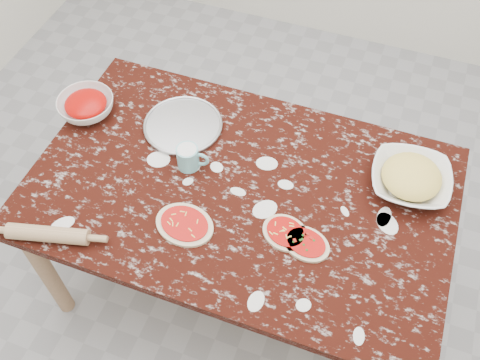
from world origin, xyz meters
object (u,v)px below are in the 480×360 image
at_px(sauce_bowl, 86,106).
at_px(flour_mug, 189,157).
at_px(cheese_bowl, 410,180).
at_px(rolling_pin, 48,234).
at_px(worktable, 240,200).
at_px(pizza_tray, 183,126).

height_order(sauce_bowl, flour_mug, flour_mug).
bearing_deg(flour_mug, cheese_bowl, 13.52).
bearing_deg(flour_mug, rolling_pin, -125.31).
height_order(worktable, rolling_pin, rolling_pin).
relative_size(sauce_bowl, rolling_pin, 0.81).
distance_m(pizza_tray, flour_mug, 0.21).
bearing_deg(flour_mug, pizza_tray, 120.97).
relative_size(cheese_bowl, rolling_pin, 1.02).
bearing_deg(cheese_bowl, rolling_pin, -149.85).
bearing_deg(pizza_tray, sauce_bowl, -171.35).
relative_size(worktable, rolling_pin, 5.50).
relative_size(worktable, pizza_tray, 5.01).
xyz_separation_m(pizza_tray, cheese_bowl, (0.93, 0.02, 0.03)).
xyz_separation_m(cheese_bowl, rolling_pin, (-1.15, -0.67, -0.01)).
bearing_deg(flour_mug, worktable, -8.54).
bearing_deg(sauce_bowl, flour_mug, -12.70).
height_order(sauce_bowl, cheese_bowl, same).
relative_size(pizza_tray, flour_mug, 2.51).
distance_m(flour_mug, rolling_pin, 0.58).
bearing_deg(pizza_tray, worktable, -32.84).
bearing_deg(rolling_pin, sauce_bowl, 107.23).
relative_size(worktable, cheese_bowl, 5.39).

